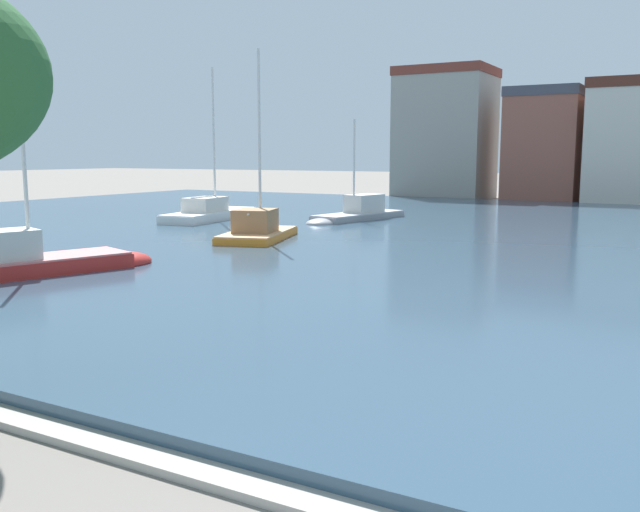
% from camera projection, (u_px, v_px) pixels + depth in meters
% --- Properties ---
extents(harbor_water, '(86.34, 50.17, 0.32)m').
position_uv_depth(harbor_water, '(573.00, 242.00, 30.23)').
color(harbor_water, '#334C60').
rests_on(harbor_water, ground).
extents(quay_edge_coping, '(86.34, 0.50, 0.12)m').
position_uv_depth(quay_edge_coping, '(220.00, 479.00, 8.39)').
color(quay_edge_coping, '#ADA89E').
rests_on(quay_edge_coping, ground).
extents(sailboat_orange, '(3.79, 6.20, 8.47)m').
position_uv_depth(sailboat_orange, '(260.00, 233.00, 30.25)').
color(sailboat_orange, orange).
rests_on(sailboat_orange, ground).
extents(sailboat_red, '(4.37, 8.25, 6.31)m').
position_uv_depth(sailboat_red, '(30.00, 266.00, 21.17)').
color(sailboat_red, red).
rests_on(sailboat_red, ground).
extents(sailboat_grey, '(3.23, 7.71, 5.95)m').
position_uv_depth(sailboat_grey, '(354.00, 216.00, 38.85)').
color(sailboat_grey, '#939399').
rests_on(sailboat_grey, ground).
extents(sailboat_white, '(3.24, 8.55, 8.84)m').
position_uv_depth(sailboat_white, '(215.00, 215.00, 39.58)').
color(sailboat_white, white).
rests_on(sailboat_white, ground).
extents(townhouse_end_terrace, '(8.02, 6.98, 11.64)m').
position_uv_depth(townhouse_end_terrace, '(445.00, 134.00, 61.71)').
color(townhouse_end_terrace, gray).
rests_on(townhouse_end_terrace, ground).
extents(townhouse_tall_gabled, '(5.93, 6.12, 9.43)m').
position_uv_depth(townhouse_tall_gabled, '(545.00, 146.00, 56.94)').
color(townhouse_tall_gabled, '#8E5142').
rests_on(townhouse_tall_gabled, ground).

